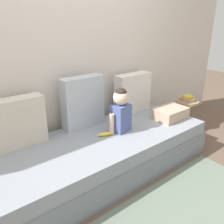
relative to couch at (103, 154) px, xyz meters
The scene contains 11 objects.
ground_plane 0.20m from the couch, ahead, with size 12.00×12.00×0.00m, color brown.
back_wall 1.14m from the couch, 90.00° to the left, with size 5.65×0.10×2.34m, color silver.
couch is the anchor object (origin of this frame).
throw_pillow_left 0.95m from the couch, 154.39° to the left, with size 0.59×0.16×0.48m, color beige.
throw_pillow_center 0.61m from the couch, 90.00° to the left, with size 0.48×0.16×0.57m, color #B2BCC6.
throw_pillow_right 0.96m from the couch, 25.61° to the left, with size 0.51×0.16×0.50m, color silver.
toddler 0.51m from the couch, ahead, with size 0.30×0.19×0.48m.
banana 0.23m from the couch, 13.98° to the left, with size 0.17×0.04×0.04m, color yellow.
folded_blanket 0.99m from the couch, ahead, with size 0.40×0.28×0.13m, color tan.
side_table 1.57m from the couch, ahead, with size 0.32×0.32×0.46m.
fruit_bowl 1.59m from the couch, ahead, with size 0.21×0.21×0.10m.
Camera 1 is at (-1.27, -1.74, 1.55)m, focal length 37.43 mm.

